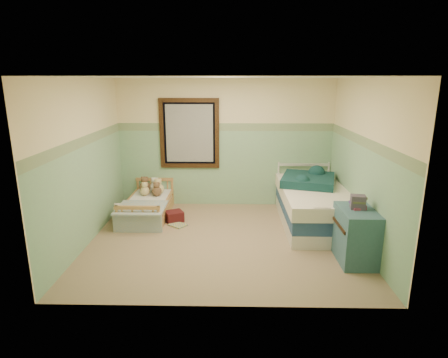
{
  "coord_description": "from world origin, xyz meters",
  "views": [
    {
      "loc": [
        0.13,
        -5.5,
        2.46
      ],
      "look_at": [
        0.0,
        0.35,
        0.91
      ],
      "focal_mm": 30.04,
      "sensor_mm": 36.0,
      "label": 1
    }
  ],
  "objects_px": {
    "twin_bed_frame": "(312,218)",
    "red_pillow": "(174,216)",
    "plush_floor_tan": "(118,218)",
    "floor_book": "(178,225)",
    "toddler_bed_frame": "(148,211)",
    "plush_floor_cream": "(119,215)",
    "dresser": "(356,235)"
  },
  "relations": [
    {
      "from": "toddler_bed_frame",
      "to": "plush_floor_cream",
      "type": "xyz_separation_m",
      "value": [
        -0.46,
        -0.28,
        0.02
      ]
    },
    {
      "from": "twin_bed_frame",
      "to": "plush_floor_tan",
      "type": "bearing_deg",
      "value": -178.99
    },
    {
      "from": "dresser",
      "to": "floor_book",
      "type": "bearing_deg",
      "value": 155.21
    },
    {
      "from": "plush_floor_cream",
      "to": "plush_floor_tan",
      "type": "distance_m",
      "value": 0.14
    },
    {
      "from": "plush_floor_cream",
      "to": "floor_book",
      "type": "relative_size",
      "value": 0.81
    },
    {
      "from": "red_pillow",
      "to": "floor_book",
      "type": "height_order",
      "value": "red_pillow"
    },
    {
      "from": "red_pillow",
      "to": "dresser",
      "type": "bearing_deg",
      "value": -27.64
    },
    {
      "from": "toddler_bed_frame",
      "to": "plush_floor_tan",
      "type": "distance_m",
      "value": 0.59
    },
    {
      "from": "plush_floor_cream",
      "to": "dresser",
      "type": "bearing_deg",
      "value": -20.74
    },
    {
      "from": "plush_floor_cream",
      "to": "plush_floor_tan",
      "type": "xyz_separation_m",
      "value": [
        0.03,
        -0.13,
        -0.01
      ]
    },
    {
      "from": "plush_floor_cream",
      "to": "dresser",
      "type": "height_order",
      "value": "dresser"
    },
    {
      "from": "toddler_bed_frame",
      "to": "floor_book",
      "type": "xyz_separation_m",
      "value": [
        0.62,
        -0.46,
        -0.08
      ]
    },
    {
      "from": "dresser",
      "to": "floor_book",
      "type": "height_order",
      "value": "dresser"
    },
    {
      "from": "toddler_bed_frame",
      "to": "plush_floor_cream",
      "type": "bearing_deg",
      "value": -148.9
    },
    {
      "from": "dresser",
      "to": "red_pillow",
      "type": "xyz_separation_m",
      "value": [
        -2.75,
        1.44,
        -0.28
      ]
    },
    {
      "from": "plush_floor_cream",
      "to": "twin_bed_frame",
      "type": "height_order",
      "value": "plush_floor_cream"
    },
    {
      "from": "toddler_bed_frame",
      "to": "plush_floor_cream",
      "type": "relative_size",
      "value": 6.51
    },
    {
      "from": "toddler_bed_frame",
      "to": "dresser",
      "type": "xyz_separation_m",
      "value": [
        3.28,
        -1.69,
        0.28
      ]
    },
    {
      "from": "red_pillow",
      "to": "toddler_bed_frame",
      "type": "bearing_deg",
      "value": 154.74
    },
    {
      "from": "floor_book",
      "to": "red_pillow",
      "type": "bearing_deg",
      "value": 148.99
    },
    {
      "from": "toddler_bed_frame",
      "to": "plush_floor_cream",
      "type": "distance_m",
      "value": 0.53
    },
    {
      "from": "twin_bed_frame",
      "to": "plush_floor_cream",
      "type": "bearing_deg",
      "value": 178.8
    },
    {
      "from": "plush_floor_tan",
      "to": "floor_book",
      "type": "distance_m",
      "value": 1.06
    },
    {
      "from": "plush_floor_tan",
      "to": "floor_book",
      "type": "relative_size",
      "value": 0.77
    },
    {
      "from": "red_pillow",
      "to": "floor_book",
      "type": "xyz_separation_m",
      "value": [
        0.09,
        -0.21,
        -0.08
      ]
    },
    {
      "from": "dresser",
      "to": "floor_book",
      "type": "distance_m",
      "value": 2.96
    },
    {
      "from": "dresser",
      "to": "plush_floor_cream",
      "type": "bearing_deg",
      "value": 159.26
    },
    {
      "from": "plush_floor_cream",
      "to": "twin_bed_frame",
      "type": "bearing_deg",
      "value": -1.2
    },
    {
      "from": "twin_bed_frame",
      "to": "floor_book",
      "type": "xyz_separation_m",
      "value": [
        -2.36,
        -0.11,
        -0.1
      ]
    },
    {
      "from": "toddler_bed_frame",
      "to": "red_pillow",
      "type": "height_order",
      "value": "toddler_bed_frame"
    },
    {
      "from": "twin_bed_frame",
      "to": "red_pillow",
      "type": "xyz_separation_m",
      "value": [
        -2.45,
        0.1,
        -0.02
      ]
    },
    {
      "from": "dresser",
      "to": "red_pillow",
      "type": "relative_size",
      "value": 2.53
    }
  ]
}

